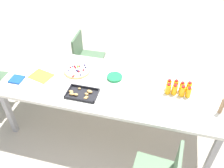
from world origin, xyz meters
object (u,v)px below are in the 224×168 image
Objects in this scene: juice_bottle_7 at (168,89)px; paper_folder at (41,76)px; party_table at (111,88)px; juice_bottle_2 at (175,85)px; juice_bottle_5 at (182,91)px; chair_near_right at (85,55)px; juice_bottle_3 at (169,85)px; cardboard_tube at (222,105)px; juice_bottle_4 at (188,92)px; fruit_pizza at (77,70)px; napkin_stack at (17,79)px; juice_bottle_1 at (182,87)px; juice_bottle_6 at (174,90)px; snack_tray at (82,94)px; plate_stack at (115,77)px; juice_bottle_0 at (189,87)px.

paper_folder is (1.51, 0.08, -0.06)m from juice_bottle_7.
juice_bottle_2 is (-0.72, -0.09, 0.12)m from party_table.
juice_bottle_5 is (-0.08, 0.07, -0.00)m from juice_bottle_2.
chair_near_right is 1.50m from juice_bottle_3.
juice_bottle_4 is at bearing -25.60° from cardboard_tube.
fruit_pizza is 0.73m from napkin_stack.
juice_bottle_2 is at bearing -42.91° from juice_bottle_5.
paper_folder is at bearing 4.01° from party_table.
juice_bottle_1 is at bearing 179.77° from juice_bottle_3.
juice_bottle_5 is (0.07, -0.00, 0.00)m from juice_bottle_4.
juice_bottle_6 is (0.15, -0.01, 0.00)m from juice_bottle_4.
chair_near_right is at bearing -115.54° from napkin_stack.
juice_bottle_5 is at bearing -178.89° from party_table.
juice_bottle_5 is 0.15m from juice_bottle_7.
fruit_pizza is 0.95× the size of snack_tray.
juice_bottle_4 is 0.36m from cardboard_tube.
juice_bottle_1 is 0.96× the size of juice_bottle_5.
juice_bottle_1 reaches higher than plate_stack.
party_table is at bearing 84.58° from plate_stack.
juice_bottle_5 is 0.91× the size of napkin_stack.
snack_tray is at bearing 15.91° from juice_bottle_7.
juice_bottle_4 is (-0.87, -0.01, 0.12)m from party_table.
juice_bottle_6 is at bearing 171.57° from plate_stack.
juice_bottle_6 is 0.70× the size of cardboard_tube.
juice_bottle_0 is 0.54× the size of paper_folder.
cardboard_tube is (-0.54, 0.23, 0.03)m from juice_bottle_3.
party_table is at bearing 1.11° from juice_bottle_5.
juice_bottle_3 is at bearing -25.10° from juice_bottle_5.
paper_folder is (0.39, 0.20, -0.01)m from fruit_pizza.
juice_bottle_1 is at bearing -162.62° from snack_tray.
juice_bottle_5 is at bearing 174.32° from fruit_pizza.
plate_stack is (-0.48, 0.02, 0.00)m from fruit_pizza.
juice_bottle_5 is 0.39× the size of snack_tray.
juice_bottle_3 is 0.98m from snack_tray.
juice_bottle_2 reaches higher than paper_folder.
juice_bottle_6 is (0.15, 0.07, -0.00)m from juice_bottle_0.
juice_bottle_7 is (0.15, 0.07, 0.00)m from juice_bottle_1.
juice_bottle_6 is at bearing 84.41° from juice_bottle_2.
snack_tray is (0.99, 0.33, -0.05)m from juice_bottle_2.
juice_bottle_0 is at bearing 62.16° from chair_near_right.
juice_bottle_0 is 1.34m from fruit_pizza.
juice_bottle_1 is at bearing -139.12° from juice_bottle_6.
plate_stack is (0.78, -0.04, -0.05)m from juice_bottle_1.
juice_bottle_7 is at bearing 19.72° from juice_bottle_0.
juice_bottle_4 is 0.88× the size of napkin_stack.
juice_bottle_2 is at bearing -95.59° from juice_bottle_6.
juice_bottle_2 is at bearing -174.67° from paper_folder.
juice_bottle_1 is at bearing -153.95° from juice_bottle_7.
juice_bottle_4 is 0.86m from plate_stack.
juice_bottle_0 is at bearing -171.68° from napkin_stack.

